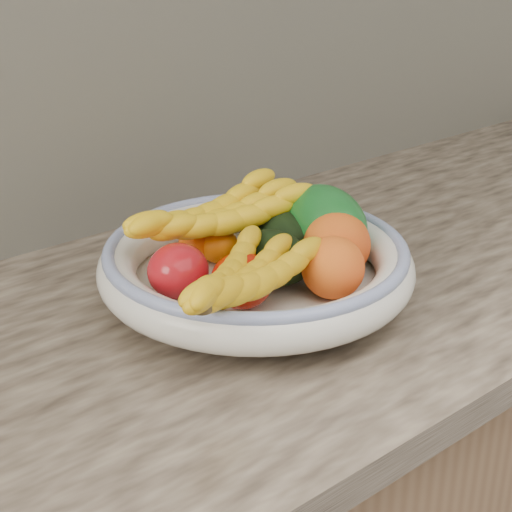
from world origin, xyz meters
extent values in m
cube|color=tan|center=(0.00, 1.68, 0.88)|extent=(2.44, 0.66, 0.04)
cube|color=beige|center=(0.00, 1.99, 1.15)|extent=(2.40, 0.02, 0.50)
cylinder|color=silver|center=(0.00, 1.66, 0.91)|extent=(0.13, 0.13, 0.02)
cylinder|color=silver|center=(0.00, 1.66, 0.92)|extent=(0.32, 0.32, 0.01)
torus|color=silver|center=(0.00, 1.66, 0.95)|extent=(0.39, 0.39, 0.05)
torus|color=#364D9A|center=(0.00, 1.66, 0.97)|extent=(0.37, 0.37, 0.02)
ellipsoid|color=#EE5205|center=(-0.02, 1.75, 0.95)|extent=(0.05, 0.05, 0.05)
ellipsoid|color=orange|center=(0.02, 1.78, 0.95)|extent=(0.05, 0.05, 0.04)
ellipsoid|color=orange|center=(-0.01, 1.73, 0.95)|extent=(0.05, 0.05, 0.05)
ellipsoid|color=red|center=(-0.10, 1.68, 0.96)|extent=(0.07, 0.07, 0.07)
ellipsoid|color=#A30F00|center=(-0.06, 1.61, 0.96)|extent=(0.08, 0.08, 0.07)
ellipsoid|color=black|center=(0.01, 1.64, 0.96)|extent=(0.08, 0.11, 0.07)
ellipsoid|color=black|center=(0.07, 1.68, 0.96)|extent=(0.07, 0.09, 0.06)
ellipsoid|color=#0F511A|center=(0.11, 1.65, 0.98)|extent=(0.14, 0.16, 0.12)
ellipsoid|color=orange|center=(0.04, 1.57, 0.97)|extent=(0.10, 0.10, 0.08)
ellipsoid|color=orange|center=(0.09, 1.61, 0.97)|extent=(0.10, 0.10, 0.08)
camera|label=1|loc=(-0.56, 0.98, 1.36)|focal=55.00mm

